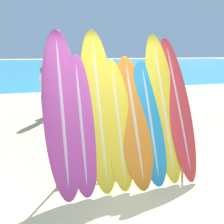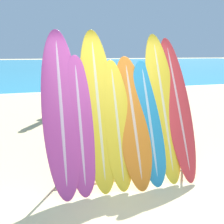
{
  "view_description": "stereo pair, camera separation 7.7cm",
  "coord_description": "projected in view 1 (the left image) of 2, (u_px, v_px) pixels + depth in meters",
  "views": [
    {
      "loc": [
        -1.06,
        -2.38,
        2.09
      ],
      "look_at": [
        0.1,
        1.59,
        0.96
      ],
      "focal_mm": 35.0,
      "sensor_mm": 36.0,
      "label": 1
    },
    {
      "loc": [
        -0.98,
        -2.4,
        2.09
      ],
      "look_at": [
        0.1,
        1.59,
        0.96
      ],
      "focal_mm": 35.0,
      "sensor_mm": 36.0,
      "label": 2
    }
  ],
  "objects": [
    {
      "name": "ground_plane",
      "position": [
        137.0,
        208.0,
        3.04
      ],
      "size": [
        160.0,
        160.0,
        0.0
      ],
      "primitive_type": "plane",
      "color": "beige"
    },
    {
      "name": "surfboard_slot_3",
      "position": [
        118.0,
        123.0,
        3.5
      ],
      "size": [
        0.48,
        0.92,
        1.99
      ],
      "color": "yellow",
      "rests_on": "ground_plane"
    },
    {
      "name": "surfboard_rack",
      "position": [
        125.0,
        150.0,
        3.67
      ],
      "size": [
        2.34,
        0.04,
        0.94
      ],
      "color": "gray",
      "rests_on": "ground_plane"
    },
    {
      "name": "person_mid_beach",
      "position": [
        108.0,
        86.0,
        7.85
      ],
      "size": [
        0.29,
        0.23,
        1.7
      ],
      "rotation": [
        0.0,
        0.0,
        6.22
      ],
      "color": "#A87A5B",
      "rests_on": "ground_plane"
    },
    {
      "name": "surfboard_slot_5",
      "position": [
        150.0,
        121.0,
        3.66
      ],
      "size": [
        0.54,
        0.98,
        1.98
      ],
      "color": "teal",
      "rests_on": "ground_plane"
    },
    {
      "name": "person_near_water",
      "position": [
        67.0,
        81.0,
        9.64
      ],
      "size": [
        0.28,
        0.23,
        1.64
      ],
      "rotation": [
        0.0,
        0.0,
        5.89
      ],
      "color": "#A87A5B",
      "rests_on": "ground_plane"
    },
    {
      "name": "surfboard_slot_0",
      "position": [
        62.0,
        111.0,
        3.31
      ],
      "size": [
        0.58,
        1.15,
        2.47
      ],
      "color": "#B23D8E",
      "rests_on": "ground_plane"
    },
    {
      "name": "person_far_left",
      "position": [
        58.0,
        85.0,
        7.94
      ],
      "size": [
        0.28,
        0.3,
        1.76
      ],
      "rotation": [
        0.0,
        0.0,
        4.09
      ],
      "color": "#A87A5B",
      "rests_on": "ground_plane"
    },
    {
      "name": "surfboard_slot_7",
      "position": [
        177.0,
        105.0,
        3.85
      ],
      "size": [
        0.49,
        1.27,
        2.38
      ],
      "color": "red",
      "rests_on": "ground_plane"
    },
    {
      "name": "person_far_right",
      "position": [
        45.0,
        91.0,
        6.86
      ],
      "size": [
        0.28,
        0.22,
        1.67
      ],
      "rotation": [
        0.0,
        0.0,
        0.19
      ],
      "color": "#846047",
      "rests_on": "ground_plane"
    },
    {
      "name": "surfboard_slot_1",
      "position": [
        81.0,
        124.0,
        3.35
      ],
      "size": [
        0.51,
        0.91,
        2.07
      ],
      "color": "#B23D8E",
      "rests_on": "ground_plane"
    },
    {
      "name": "ocean_water",
      "position": [
        54.0,
        65.0,
        39.08
      ],
      "size": [
        120.0,
        60.0,
        0.01
      ],
      "color": "teal",
      "rests_on": "ground_plane"
    },
    {
      "name": "surfboard_slot_6",
      "position": [
        163.0,
        105.0,
        3.78
      ],
      "size": [
        0.53,
        1.16,
        2.43
      ],
      "color": "yellow",
      "rests_on": "ground_plane"
    },
    {
      "name": "surfboard_slot_2",
      "position": [
        99.0,
        108.0,
        3.46
      ],
      "size": [
        0.55,
        1.08,
        2.47
      ],
      "color": "yellow",
      "rests_on": "ground_plane"
    },
    {
      "name": "surfboard_slot_4",
      "position": [
        134.0,
        120.0,
        3.59
      ],
      "size": [
        0.57,
        1.1,
        2.05
      ],
      "color": "orange",
      "rests_on": "ground_plane"
    }
  ]
}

